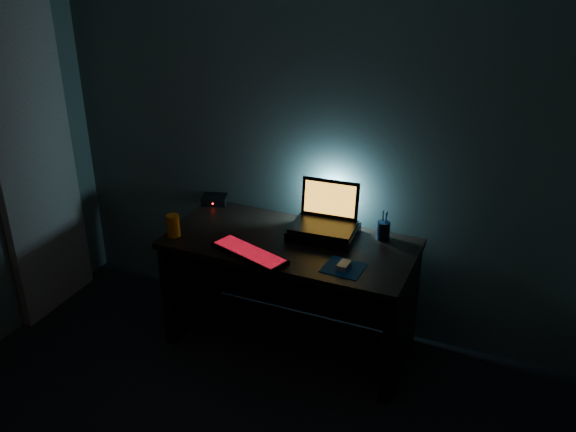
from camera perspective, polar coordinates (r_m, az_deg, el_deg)
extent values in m
cube|color=#4C5753|center=(3.97, 2.35, 6.53)|extent=(3.50, 0.00, 2.50)
cube|color=black|center=(3.86, 0.19, -2.50)|extent=(1.50, 0.70, 0.04)
cube|color=black|center=(4.34, -8.53, -5.08)|extent=(0.06, 0.64, 0.71)
cube|color=black|center=(3.88, 10.01, -9.31)|extent=(0.06, 0.64, 0.71)
cube|color=black|center=(4.31, 1.89, -4.96)|extent=(1.38, 0.02, 0.65)
cube|color=beige|center=(4.45, -21.73, 5.44)|extent=(0.06, 0.65, 2.30)
cube|color=black|center=(3.90, 3.16, -1.43)|extent=(0.42, 0.32, 0.06)
cube|color=black|center=(3.88, 3.18, -0.92)|extent=(0.40, 0.28, 0.02)
cube|color=black|center=(3.94, 3.76, 1.56)|extent=(0.36, 0.07, 0.24)
cube|color=orange|center=(3.93, 3.73, 1.52)|extent=(0.32, 0.05, 0.20)
cube|color=black|center=(3.70, -3.44, -3.34)|extent=(0.51, 0.30, 0.03)
cube|color=red|center=(3.69, -3.45, -3.14)|extent=(0.48, 0.27, 0.00)
cube|color=navy|center=(3.59, 4.98, -4.60)|extent=(0.23, 0.21, 0.00)
cube|color=gray|center=(3.58, 4.99, -4.38)|extent=(0.06, 0.10, 0.03)
cylinder|color=black|center=(3.90, 8.48, -1.28)|extent=(0.10, 0.10, 0.11)
cylinder|color=orange|center=(3.95, -10.16, -0.84)|extent=(0.09, 0.09, 0.14)
cube|color=black|center=(4.35, -6.54, 1.46)|extent=(0.19, 0.17, 0.05)
sphere|color=#FF0C07|center=(4.30, -6.71, 1.09)|extent=(0.01, 0.01, 0.01)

